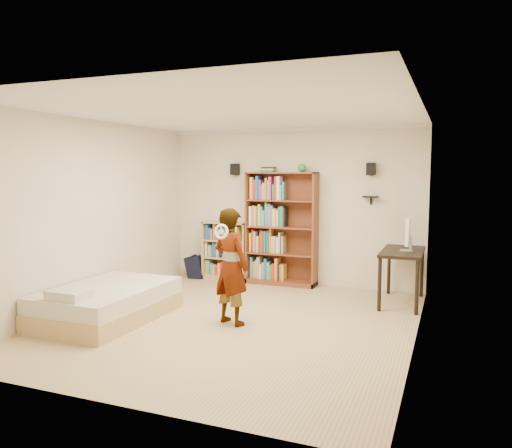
% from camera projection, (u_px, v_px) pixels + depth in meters
% --- Properties ---
extents(ground, '(4.50, 5.00, 0.01)m').
position_uv_depth(ground, '(234.00, 322.00, 6.51)').
color(ground, tan).
rests_on(ground, ground).
extents(room_shell, '(4.52, 5.02, 2.71)m').
position_uv_depth(room_shell, '(234.00, 187.00, 6.33)').
color(room_shell, silver).
rests_on(room_shell, ground).
extents(crown_molding, '(4.50, 5.00, 0.06)m').
position_uv_depth(crown_molding, '(233.00, 114.00, 6.23)').
color(crown_molding, silver).
rests_on(crown_molding, room_shell).
extents(speaker_left, '(0.14, 0.12, 0.20)m').
position_uv_depth(speaker_left, '(235.00, 169.00, 8.90)').
color(speaker_left, black).
rests_on(speaker_left, room_shell).
extents(speaker_right, '(0.14, 0.12, 0.20)m').
position_uv_depth(speaker_right, '(371.00, 169.00, 8.03)').
color(speaker_right, black).
rests_on(speaker_right, room_shell).
extents(wall_shelf, '(0.25, 0.16, 0.02)m').
position_uv_depth(wall_shelf, '(370.00, 197.00, 8.08)').
color(wall_shelf, black).
rests_on(wall_shelf, room_shell).
extents(tall_bookshelf, '(1.23, 0.36, 1.95)m').
position_uv_depth(tall_bookshelf, '(282.00, 229.00, 8.60)').
color(tall_bookshelf, brown).
rests_on(tall_bookshelf, ground).
extents(low_bookshelf, '(0.84, 0.31, 1.05)m').
position_uv_depth(low_bookshelf, '(226.00, 251.00, 9.07)').
color(low_bookshelf, tan).
rests_on(low_bookshelf, ground).
extents(computer_desk, '(0.59, 1.17, 0.80)m').
position_uv_depth(computer_desk, '(402.00, 277.00, 7.39)').
color(computer_desk, black).
rests_on(computer_desk, ground).
extents(imac, '(0.10, 0.49, 0.49)m').
position_uv_depth(imac, '(407.00, 234.00, 7.26)').
color(imac, white).
rests_on(imac, computer_desk).
extents(daybed, '(1.22, 1.87, 0.55)m').
position_uv_depth(daybed, '(107.00, 299.00, 6.61)').
color(daybed, beige).
rests_on(daybed, ground).
extents(person, '(0.64, 0.53, 1.50)m').
position_uv_depth(person, '(231.00, 266.00, 6.37)').
color(person, black).
rests_on(person, ground).
extents(wii_wheel, '(0.19, 0.07, 0.19)m').
position_uv_depth(wii_wheel, '(221.00, 232.00, 6.06)').
color(wii_wheel, white).
rests_on(wii_wheel, person).
extents(navy_bag, '(0.33, 0.24, 0.42)m').
position_uv_depth(navy_bag, '(194.00, 267.00, 9.18)').
color(navy_bag, black).
rests_on(navy_bag, ground).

